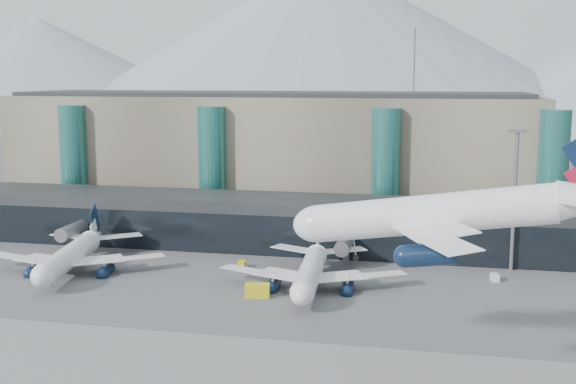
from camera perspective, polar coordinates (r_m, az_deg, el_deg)
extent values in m
plane|color=#515154|center=(93.10, 0.72, -12.87)|extent=(900.00, 900.00, 0.00)
cube|color=black|center=(146.71, 5.18, -2.64)|extent=(170.00, 18.00, 10.00)
cube|color=black|center=(138.30, 4.73, -3.79)|extent=(170.00, 0.40, 8.00)
cylinder|color=slate|center=(153.10, -16.27, -2.78)|extent=(2.80, 14.00, 2.80)
cube|color=slate|center=(153.73, -16.22, -3.88)|extent=(1.20, 1.20, 2.40)
cylinder|color=slate|center=(136.22, 4.62, -3.90)|extent=(2.80, 14.00, 2.80)
cube|color=slate|center=(136.93, 4.60, -5.12)|extent=(1.20, 1.20, 2.40)
cube|color=gray|center=(180.69, -1.44, 2.84)|extent=(130.00, 30.00, 30.00)
cube|color=black|center=(179.64, -1.46, 7.75)|extent=(123.50, 28.00, 1.00)
cylinder|color=#276E68|center=(182.08, -16.57, 2.19)|extent=(6.40, 6.40, 28.00)
cylinder|color=#276E68|center=(168.21, -6.03, 1.97)|extent=(6.40, 6.40, 28.00)
cylinder|color=#276E68|center=(160.45, 7.69, 1.59)|extent=(6.40, 6.40, 28.00)
cylinder|color=#276E68|center=(161.66, 20.16, 1.17)|extent=(6.40, 6.40, 28.00)
cylinder|color=slate|center=(174.79, 9.94, 10.04)|extent=(0.40, 0.40, 16.00)
cone|color=gray|center=(540.89, -18.99, 8.95)|extent=(320.00, 320.00, 75.00)
cone|color=gray|center=(471.38, 2.70, 11.60)|extent=(400.00, 400.00, 110.00)
cylinder|color=slate|center=(135.15, 17.44, -0.81)|extent=(0.70, 0.70, 25.00)
cube|color=slate|center=(133.62, 17.70, 4.60)|extent=(3.00, 1.20, 0.60)
cylinder|color=white|center=(80.78, 12.81, -0.60)|extent=(26.57, 7.05, 4.35)
ellipsoid|color=white|center=(82.94, 3.75, -0.14)|extent=(6.51, 4.96, 4.35)
cube|color=white|center=(71.57, 13.59, -2.46)|extent=(12.15, 19.81, 0.22)
cylinder|color=#0C1C36|center=(74.34, 12.51, -3.74)|extent=(5.47, 2.92, 2.39)
cube|color=white|center=(89.99, 14.54, -0.15)|extent=(15.11, 19.37, 0.22)
cylinder|color=#0C1C36|center=(88.26, 13.41, -1.74)|extent=(5.47, 2.92, 2.39)
cylinder|color=slate|center=(82.59, 6.38, -2.21)|extent=(0.18, 0.18, 3.48)
cylinder|color=black|center=(82.90, 6.36, -3.24)|extent=(0.80, 0.35, 0.77)
cylinder|color=black|center=(78.98, 13.34, -4.06)|extent=(1.03, 0.49, 0.99)
cylinder|color=black|center=(84.07, 13.63, -3.28)|extent=(1.03, 0.49, 0.99)
cylinder|color=white|center=(135.84, -16.67, -4.22)|extent=(7.86, 24.05, 3.93)
ellipsoid|color=white|center=(125.02, -18.43, -5.45)|extent=(4.80, 6.09, 3.93)
cone|color=white|center=(149.93, -14.78, -2.82)|extent=(5.01, 7.34, 3.93)
cube|color=white|center=(135.06, -13.01, -4.43)|extent=(17.22, 14.38, 0.20)
cylinder|color=#0C1C36|center=(134.83, -13.97, -5.36)|extent=(2.93, 5.04, 2.16)
cube|color=white|center=(148.57, -13.04, -2.78)|extent=(9.05, 8.07, 0.16)
cube|color=white|center=(140.49, -19.71, -4.21)|extent=(17.87, 10.04, 0.20)
cylinder|color=#0C1C36|center=(138.98, -19.09, -5.17)|extent=(2.93, 5.04, 2.16)
cube|color=white|center=(151.36, -16.51, -2.71)|extent=(9.43, 5.99, 0.16)
cube|color=#0C1C36|center=(149.64, -14.80, -1.61)|extent=(1.22, 5.83, 6.92)
cube|color=white|center=(148.91, -14.89, -2.13)|extent=(0.93, 3.92, 3.78)
cylinder|color=slate|center=(128.88, -17.81, -6.17)|extent=(0.16, 0.16, 3.15)
cylinder|color=black|center=(129.24, -17.78, -6.75)|extent=(0.36, 0.73, 0.70)
cylinder|color=black|center=(136.97, -15.51, -5.75)|extent=(0.49, 0.94, 0.90)
cylinder|color=black|center=(138.48, -17.38, -5.68)|extent=(0.49, 0.94, 0.90)
cylinder|color=white|center=(120.62, 1.86, -5.60)|extent=(5.49, 22.92, 3.76)
ellipsoid|color=white|center=(109.74, 1.25, -7.10)|extent=(4.15, 5.54, 3.76)
cone|color=white|center=(134.67, 2.49, -3.95)|extent=(4.25, 6.75, 3.76)
cube|color=white|center=(121.83, 5.75, -5.79)|extent=(16.83, 12.76, 0.19)
cylinder|color=#0C1C36|center=(121.16, 4.79, -6.81)|extent=(2.41, 4.68, 2.07)
cube|color=white|center=(134.31, 4.42, -3.92)|extent=(8.86, 7.25, 0.15)
cube|color=white|center=(123.37, -1.83, -5.56)|extent=(17.11, 10.87, 0.19)
cylinder|color=#0C1C36|center=(122.34, -1.02, -6.62)|extent=(2.41, 4.68, 2.07)
cube|color=white|center=(135.10, 0.57, -3.82)|extent=(9.02, 6.35, 0.15)
cube|color=slate|center=(134.34, 2.51, -2.67)|extent=(0.65, 5.62, 6.62)
cube|color=white|center=(133.62, 2.47, -3.23)|extent=(0.55, 3.77, 3.62)
cylinder|color=slate|center=(113.68, 1.44, -7.81)|extent=(0.15, 0.15, 3.01)
cylinder|color=black|center=(114.08, 1.44, -8.44)|extent=(0.29, 0.68, 0.67)
cylinder|color=black|center=(122.36, 2.96, -7.22)|extent=(0.40, 0.88, 0.86)
cylinder|color=black|center=(122.79, 0.84, -7.15)|extent=(0.40, 0.88, 0.86)
cube|color=silver|center=(140.30, -17.53, -5.34)|extent=(3.10, 2.11, 1.61)
cube|color=gold|center=(133.26, -3.70, -5.76)|extent=(1.56, 2.36, 1.30)
cube|color=silver|center=(129.99, 16.03, -6.51)|extent=(1.56, 2.26, 1.21)
cube|color=gold|center=(116.11, -2.44, -7.79)|extent=(4.17, 2.65, 2.15)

